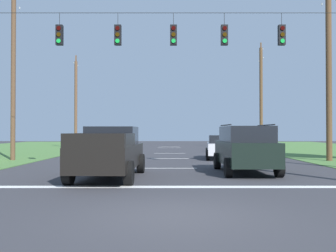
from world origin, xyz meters
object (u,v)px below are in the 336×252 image
object	(u,v)px
overhead_signal_span	(170,73)
pickup_truck	(108,152)
utility_pole_mid_left	(12,76)
utility_pole_mid_right	(327,66)
distant_car_crossing_white	(221,147)
suv_black	(244,148)
utility_pole_far_right	(260,96)
utility_pole_far_left	(75,103)

from	to	relation	value
overhead_signal_span	pickup_truck	bearing A→B (deg)	-124.93
utility_pole_mid_left	utility_pole_mid_right	bearing A→B (deg)	-1.62
distant_car_crossing_white	utility_pole_mid_right	xyz separation A→B (m)	(6.10, -1.90, 4.86)
distant_car_crossing_white	utility_pole_mid_left	world-z (taller)	utility_pole_mid_left
pickup_truck	distant_car_crossing_white	size ratio (longest dim) A/B	1.23
utility_pole_mid_left	suv_black	bearing A→B (deg)	-27.85
distant_car_crossing_white	utility_pole_far_right	world-z (taller)	utility_pole_far_right
utility_pole_far_right	utility_pole_mid_left	world-z (taller)	utility_pole_far_right
utility_pole_far_right	utility_pole_far_left	distance (m)	18.84
distant_car_crossing_white	utility_pole_mid_right	bearing A→B (deg)	-17.30
suv_black	distant_car_crossing_white	xyz separation A→B (m)	(0.16, 8.08, -0.27)
distant_car_crossing_white	utility_pole_far_right	size ratio (longest dim) A/B	0.41
overhead_signal_span	distant_car_crossing_white	xyz separation A→B (m)	(3.29, 6.40, -3.73)
utility_pole_far_left	overhead_signal_span	bearing A→B (deg)	-64.82
overhead_signal_span	suv_black	world-z (taller)	overhead_signal_span
distant_car_crossing_white	utility_pole_far_left	size ratio (longest dim) A/B	0.47
pickup_truck	suv_black	bearing A→B (deg)	17.51
utility_pole_far_right	suv_black	bearing A→B (deg)	-105.73
suv_black	utility_pole_mid_right	distance (m)	9.92
pickup_truck	utility_pole_far_right	size ratio (longest dim) A/B	0.51
overhead_signal_span	suv_black	bearing A→B (deg)	-28.30
utility_pole_far_left	distant_car_crossing_white	bearing A→B (deg)	-47.36
pickup_truck	suv_black	xyz separation A→B (m)	(5.51, 1.74, 0.09)
overhead_signal_span	utility_pole_mid_right	world-z (taller)	utility_pole_mid_right
suv_black	utility_pole_mid_left	bearing A→B (deg)	152.15
utility_pole_mid_right	utility_pole_far_right	size ratio (longest dim) A/B	1.06
overhead_signal_span	utility_pole_far_left	xyz separation A→B (m)	(-9.57, 20.35, 0.10)
suv_black	utility_pole_far_left	xyz separation A→B (m)	(-12.69, 22.03, 3.55)
pickup_truck	overhead_signal_span	bearing A→B (deg)	55.07
suv_black	utility_pole_mid_left	world-z (taller)	utility_pole_mid_left
pickup_truck	suv_black	distance (m)	5.78
pickup_truck	utility_pole_far_left	world-z (taller)	utility_pole_far_left
distant_car_crossing_white	utility_pole_mid_right	world-z (taller)	utility_pole_mid_right
pickup_truck	utility_pole_mid_left	size ratio (longest dim) A/B	0.52
pickup_truck	utility_pole_mid_right	size ratio (longest dim) A/B	0.48
overhead_signal_span	utility_pole_mid_left	world-z (taller)	utility_pole_mid_left
distant_car_crossing_white	utility_pole_far_right	distance (m)	15.64
pickup_truck	utility_pole_far_right	distance (m)	26.62
utility_pole_mid_left	utility_pole_far_left	world-z (taller)	utility_pole_mid_left
overhead_signal_span	distant_car_crossing_white	size ratio (longest dim) A/B	3.94
distant_car_crossing_white	utility_pole_far_right	xyz separation A→B (m)	(5.97, 13.71, 4.57)
utility_pole_far_right	utility_pole_mid_right	bearing A→B (deg)	-89.54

